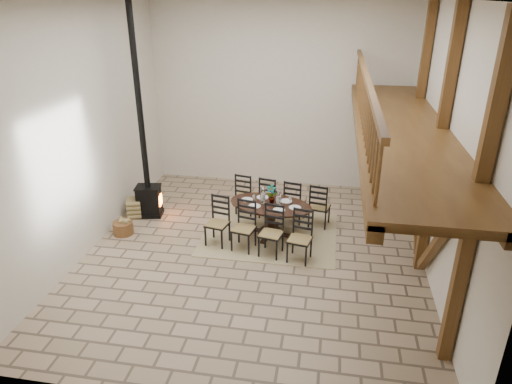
% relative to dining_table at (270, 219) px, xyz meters
% --- Properties ---
extents(ground, '(8.00, 8.00, 0.00)m').
position_rel_dining_table_xyz_m(ground, '(-0.23, -0.84, -0.39)').
color(ground, '#9F846A').
rests_on(ground, ground).
extents(room_shell, '(7.02, 8.02, 5.01)m').
position_rel_dining_table_xyz_m(room_shell, '(0.96, -0.84, 2.63)').
color(room_shell, silver).
rests_on(room_shell, ground).
extents(rug, '(3.00, 2.50, 0.02)m').
position_rel_dining_table_xyz_m(rug, '(-0.00, -0.00, -0.38)').
color(rug, tan).
rests_on(rug, ground).
extents(dining_table, '(2.69, 2.51, 1.21)m').
position_rel_dining_table_xyz_m(dining_table, '(0.00, 0.00, 0.00)').
color(dining_table, black).
rests_on(dining_table, ground).
extents(wood_stove, '(0.67, 0.55, 5.00)m').
position_rel_dining_table_xyz_m(wood_stove, '(-3.08, 0.47, 0.76)').
color(wood_stove, black).
rests_on(wood_stove, ground).
extents(log_basket, '(0.45, 0.45, 0.38)m').
position_rel_dining_table_xyz_m(log_basket, '(-3.33, -0.55, -0.23)').
color(log_basket, brown).
rests_on(log_basket, ground).
extents(log_stack, '(0.46, 0.54, 0.46)m').
position_rel_dining_table_xyz_m(log_stack, '(-3.44, 0.36, -0.16)').
color(log_stack, tan).
rests_on(log_stack, ground).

